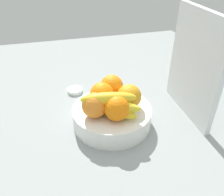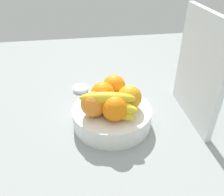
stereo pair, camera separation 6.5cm
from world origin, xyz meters
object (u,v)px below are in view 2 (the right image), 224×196
object	(u,v)px
fruit_bowl	(112,116)
orange_front_right	(102,94)
orange_front_left	(114,86)
jar_lid	(81,89)
orange_back_right	(129,97)
orange_back_left	(115,108)
banana_bunch	(110,104)
cutting_board	(199,70)
orange_center	(93,104)

from	to	relation	value
fruit_bowl	orange_front_right	xyz separation A→B (cm)	(-2.98, -2.96, 7.16)
orange_front_left	fruit_bowl	bearing A→B (deg)	-14.15
jar_lid	fruit_bowl	bearing A→B (deg)	22.53
orange_front_left	jar_lid	distance (cm)	22.04
orange_front_right	orange_back_right	xyz separation A→B (cm)	(3.50, 8.55, 0.00)
orange_back_left	jar_lid	xyz separation A→B (cm)	(-29.02, -9.72, -9.59)
orange_front_right	orange_back_right	bearing A→B (deg)	67.72
banana_bunch	jar_lid	world-z (taller)	banana_bunch
fruit_bowl	banana_bunch	bearing A→B (deg)	-19.21
fruit_bowl	orange_back_left	size ratio (longest dim) A/B	3.28
orange_back_right	jar_lid	distance (cm)	29.99
orange_front_right	cutting_board	world-z (taller)	cutting_board
orange_front_right	banana_bunch	distance (cm)	6.73
orange_front_right	jar_lid	xyz separation A→B (cm)	(-20.44, -6.75, -9.59)
orange_center	jar_lid	bearing A→B (deg)	-172.23
orange_front_right	cutting_board	distance (cm)	32.03
orange_front_left	banana_bunch	world-z (taller)	banana_bunch
orange_back_left	banana_bunch	world-z (taller)	banana_bunch
banana_bunch	jar_lid	xyz separation A→B (cm)	(-26.94, -8.49, -9.81)
orange_front_right	cutting_board	xyz separation A→B (cm)	(2.82, 30.97, 7.67)
fruit_bowl	orange_front_left	world-z (taller)	orange_front_left
orange_back_left	orange_front_right	bearing A→B (deg)	-160.95
fruit_bowl	jar_lid	size ratio (longest dim) A/B	4.20
banana_bunch	orange_back_left	bearing A→B (deg)	30.57
orange_front_left	orange_front_right	world-z (taller)	same
banana_bunch	orange_front_right	bearing A→B (deg)	-165.05
jar_lid	banana_bunch	bearing A→B (deg)	17.49
orange_back_right	banana_bunch	xyz separation A→B (cm)	(3.00, -6.82, 0.22)
fruit_bowl	cutting_board	size ratio (longest dim) A/B	0.73
orange_center	orange_back_left	size ratio (longest dim) A/B	1.00
orange_center	banana_bunch	size ratio (longest dim) A/B	0.44
banana_bunch	cutting_board	xyz separation A→B (cm)	(-3.68, 29.23, 7.45)
orange_center	jar_lid	xyz separation A→B (cm)	(-25.91, -3.54, -9.59)
orange_center	jar_lid	size ratio (longest dim) A/B	1.28
orange_front_right	orange_center	size ratio (longest dim) A/B	1.00
cutting_board	jar_lid	bearing A→B (deg)	-120.76
orange_back_right	jar_lid	xyz separation A→B (cm)	(-23.94, -15.30, -9.59)
orange_center	banana_bunch	world-z (taller)	banana_bunch
orange_center	orange_back_left	xyz separation A→B (cm)	(3.11, 6.18, 0.00)
fruit_bowl	orange_back_right	xyz separation A→B (cm)	(0.52, 5.59, 7.16)
fruit_bowl	orange_center	bearing A→B (deg)	-68.07
orange_front_right	banana_bunch	size ratio (longest dim) A/B	0.44
orange_front_left	jar_lid	xyz separation A→B (cm)	(-16.14, -11.55, -9.59)
orange_front_right	jar_lid	distance (cm)	23.56
orange_front_right	orange_back_left	distance (cm)	9.08
orange_front_left	orange_front_right	bearing A→B (deg)	-48.14
banana_bunch	cutting_board	world-z (taller)	cutting_board
orange_center	orange_back_right	distance (cm)	11.93
jar_lid	orange_front_left	bearing A→B (deg)	35.59
fruit_bowl	orange_back_left	distance (cm)	9.08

